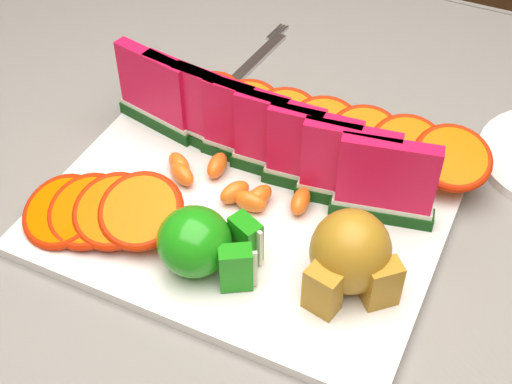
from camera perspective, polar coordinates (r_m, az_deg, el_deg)
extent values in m
cube|color=#4C331E|center=(0.77, 0.03, -2.39)|extent=(1.40, 0.90, 0.03)
cube|color=#4C331E|center=(1.54, -15.53, 5.24)|extent=(0.06, 0.06, 0.72)
cube|color=gray|center=(0.76, 0.03, -1.40)|extent=(1.52, 1.02, 0.01)
cube|color=gray|center=(1.19, 10.79, 11.50)|extent=(1.52, 0.01, 0.20)
cube|color=silver|center=(0.74, -1.07, -1.74)|extent=(0.40, 0.30, 0.01)
ellipsoid|color=#128F0A|center=(0.66, -4.96, -3.97)|extent=(0.08, 0.08, 0.06)
cube|color=#128F0A|center=(0.65, -1.64, -6.08)|extent=(0.04, 0.03, 0.05)
cube|color=beige|center=(0.65, -1.16, -6.26)|extent=(0.03, 0.02, 0.05)
cube|color=#128F0A|center=(0.67, -0.84, -3.80)|extent=(0.04, 0.03, 0.05)
cube|color=beige|center=(0.67, -0.37, -3.96)|extent=(0.03, 0.02, 0.05)
ellipsoid|color=#AB8F09|center=(0.65, 7.56, -4.76)|extent=(0.08, 0.08, 0.08)
cube|color=#AB8F09|center=(0.64, 5.34, -7.89)|extent=(0.03, 0.03, 0.05)
cube|color=#AB8F09|center=(0.65, 10.04, -7.26)|extent=(0.04, 0.04, 0.05)
cube|color=silver|center=(0.95, -0.51, 10.06)|extent=(0.03, 0.17, 0.00)
cube|color=silver|center=(1.02, 1.48, 12.70)|extent=(0.01, 0.04, 0.00)
cube|color=silver|center=(1.02, 1.75, 12.63)|extent=(0.01, 0.04, 0.00)
cube|color=silver|center=(1.01, 2.01, 12.56)|extent=(0.01, 0.04, 0.00)
cube|color=#11410F|center=(0.84, -7.84, 5.70)|extent=(0.11, 0.04, 0.01)
cube|color=silver|center=(0.83, -7.90, 6.24)|extent=(0.10, 0.04, 0.01)
cube|color=red|center=(0.81, -8.19, 8.58)|extent=(0.10, 0.04, 0.08)
cube|color=#11410F|center=(0.82, -5.59, 4.80)|extent=(0.11, 0.04, 0.01)
cube|color=silver|center=(0.81, -5.64, 5.35)|extent=(0.10, 0.03, 0.01)
cube|color=red|center=(0.78, -5.85, 7.72)|extent=(0.10, 0.03, 0.08)
cube|color=#11410F|center=(0.80, -3.24, 3.85)|extent=(0.11, 0.03, 0.01)
cube|color=silver|center=(0.79, -3.26, 4.40)|extent=(0.10, 0.03, 0.01)
cube|color=red|center=(0.77, -3.39, 6.80)|extent=(0.10, 0.02, 0.08)
cube|color=#11410F|center=(0.78, -0.78, 2.85)|extent=(0.11, 0.02, 0.01)
cube|color=silver|center=(0.77, -0.79, 3.41)|extent=(0.10, 0.02, 0.01)
cube|color=red|center=(0.75, -0.82, 5.83)|extent=(0.10, 0.02, 0.08)
cube|color=#11410F|center=(0.77, 1.77, 1.81)|extent=(0.11, 0.02, 0.01)
cube|color=silver|center=(0.76, 1.79, 2.36)|extent=(0.10, 0.02, 0.01)
cube|color=red|center=(0.73, 1.86, 4.80)|extent=(0.10, 0.02, 0.08)
cube|color=#11410F|center=(0.75, 4.42, 0.72)|extent=(0.11, 0.03, 0.01)
cube|color=silver|center=(0.75, 4.46, 1.27)|extent=(0.10, 0.03, 0.01)
cube|color=red|center=(0.72, 4.64, 3.71)|extent=(0.10, 0.02, 0.08)
cube|color=#11410F|center=(0.74, 7.15, -0.41)|extent=(0.11, 0.04, 0.01)
cube|color=silver|center=(0.73, 7.22, 0.14)|extent=(0.10, 0.03, 0.01)
cube|color=red|center=(0.71, 7.52, 2.57)|extent=(0.10, 0.03, 0.08)
cube|color=#11410F|center=(0.73, 9.96, -1.57)|extent=(0.11, 0.04, 0.01)
cube|color=silver|center=(0.72, 10.06, -1.03)|extent=(0.10, 0.04, 0.01)
cube|color=red|center=(0.70, 10.48, 1.40)|extent=(0.10, 0.04, 0.08)
cylinder|color=#C65608|center=(0.73, -15.23, -1.50)|extent=(0.09, 0.09, 0.03)
torus|color=#C65200|center=(0.73, -15.23, -1.50)|extent=(0.10, 0.10, 0.04)
cylinder|color=#C65608|center=(0.72, -13.29, -1.49)|extent=(0.08, 0.08, 0.03)
torus|color=#C65200|center=(0.72, -13.29, -1.49)|extent=(0.09, 0.09, 0.04)
cylinder|color=#C65608|center=(0.71, -11.29, -1.48)|extent=(0.08, 0.08, 0.03)
torus|color=#C65200|center=(0.71, -11.29, -1.48)|extent=(0.09, 0.09, 0.04)
cylinder|color=#C65608|center=(0.70, -9.22, -1.46)|extent=(0.09, 0.09, 0.03)
torus|color=#C65200|center=(0.70, -9.22, -1.46)|extent=(0.10, 0.10, 0.04)
cylinder|color=#C65608|center=(0.85, -3.72, 7.42)|extent=(0.07, 0.07, 0.03)
torus|color=#C65200|center=(0.85, -3.72, 7.42)|extent=(0.08, 0.08, 0.03)
cylinder|color=#C65608|center=(0.83, -0.79, 6.74)|extent=(0.08, 0.08, 0.03)
torus|color=#C65200|center=(0.83, -0.79, 6.74)|extent=(0.09, 0.09, 0.03)
cylinder|color=#C65608|center=(0.81, 2.26, 6.01)|extent=(0.09, 0.09, 0.03)
torus|color=#C65200|center=(0.81, 2.26, 6.01)|extent=(0.10, 0.10, 0.03)
cylinder|color=#C65608|center=(0.80, 5.43, 5.24)|extent=(0.09, 0.09, 0.03)
torus|color=#C65200|center=(0.80, 5.43, 5.24)|extent=(0.10, 0.10, 0.03)
cylinder|color=#C65608|center=(0.79, 8.70, 4.42)|extent=(0.10, 0.10, 0.03)
torus|color=#C65200|center=(0.79, 8.70, 4.42)|extent=(0.11, 0.11, 0.03)
cylinder|color=#C65608|center=(0.78, 12.05, 3.57)|extent=(0.10, 0.10, 0.03)
torus|color=#C65200|center=(0.78, 12.05, 3.57)|extent=(0.11, 0.11, 0.03)
cylinder|color=#C65608|center=(0.77, 15.47, 2.68)|extent=(0.10, 0.10, 0.03)
torus|color=#C65200|center=(0.77, 15.47, 2.68)|extent=(0.11, 0.11, 0.03)
ellipsoid|color=orange|center=(0.77, -6.16, 2.19)|extent=(0.04, 0.03, 0.02)
ellipsoid|color=orange|center=(0.76, -5.94, 1.45)|extent=(0.04, 0.03, 0.02)
ellipsoid|color=orange|center=(0.76, -3.12, 2.13)|extent=(0.02, 0.04, 0.02)
ellipsoid|color=orange|center=(0.73, -1.72, -0.03)|extent=(0.03, 0.04, 0.02)
ellipsoid|color=orange|center=(0.72, -0.48, -0.77)|extent=(0.04, 0.02, 0.02)
ellipsoid|color=orange|center=(0.73, 0.21, -0.41)|extent=(0.03, 0.04, 0.02)
ellipsoid|color=orange|center=(0.73, 3.58, -0.75)|extent=(0.02, 0.04, 0.02)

